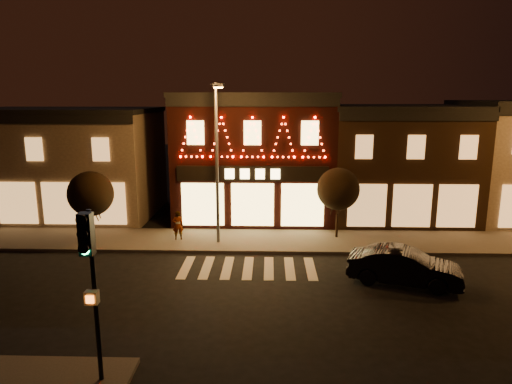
{
  "coord_description": "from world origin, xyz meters",
  "views": [
    {
      "loc": [
        0.99,
        -16.68,
        8.14
      ],
      "look_at": [
        0.38,
        4.0,
        3.74
      ],
      "focal_mm": 32.01,
      "sensor_mm": 36.0,
      "label": 1
    }
  ],
  "objects_px": {
    "traffic_signal_near": "(90,265)",
    "streetlamp_mid": "(217,152)",
    "pedestrian": "(178,225)",
    "dark_sedan": "(404,267)"
  },
  "relations": [
    {
      "from": "traffic_signal_near",
      "to": "streetlamp_mid",
      "type": "xyz_separation_m",
      "value": [
        2.03,
        12.51,
        1.53
      ]
    },
    {
      "from": "dark_sedan",
      "to": "pedestrian",
      "type": "xyz_separation_m",
      "value": [
        -11.07,
        5.54,
        0.18
      ]
    },
    {
      "from": "streetlamp_mid",
      "to": "dark_sedan",
      "type": "distance_m",
      "value": 10.93
    },
    {
      "from": "traffic_signal_near",
      "to": "pedestrian",
      "type": "distance_m",
      "value": 13.44
    },
    {
      "from": "traffic_signal_near",
      "to": "pedestrian",
      "type": "height_order",
      "value": "traffic_signal_near"
    },
    {
      "from": "dark_sedan",
      "to": "streetlamp_mid",
      "type": "bearing_deg",
      "value": 79.13
    },
    {
      "from": "streetlamp_mid",
      "to": "traffic_signal_near",
      "type": "bearing_deg",
      "value": -88.12
    },
    {
      "from": "traffic_signal_near",
      "to": "streetlamp_mid",
      "type": "bearing_deg",
      "value": 80.28
    },
    {
      "from": "dark_sedan",
      "to": "pedestrian",
      "type": "height_order",
      "value": "pedestrian"
    },
    {
      "from": "dark_sedan",
      "to": "traffic_signal_near",
      "type": "bearing_deg",
      "value": 143.83
    }
  ]
}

